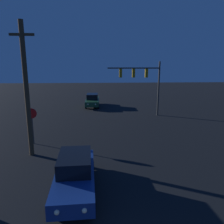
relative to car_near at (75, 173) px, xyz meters
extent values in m
cube|color=navy|center=(0.00, -0.06, -0.17)|extent=(1.86, 4.70, 0.61)
cube|color=black|center=(-0.01, 0.17, 0.47)|extent=(1.50, 2.19, 0.66)
cylinder|color=black|center=(0.83, -1.46, -0.47)|extent=(0.21, 0.68, 0.68)
cylinder|color=black|center=(-0.70, -1.53, -0.47)|extent=(0.21, 0.68, 0.68)
cylinder|color=black|center=(0.70, 1.41, -0.47)|extent=(0.21, 0.68, 0.68)
cylinder|color=black|center=(-0.82, 1.34, -0.47)|extent=(0.21, 0.68, 0.68)
sphere|color=#F9EFC6|center=(0.56, -2.37, -0.10)|extent=(0.18, 0.18, 0.18)
sphere|color=#F9EFC6|center=(-0.35, -2.41, -0.10)|extent=(0.18, 0.18, 0.18)
cube|color=#1E4728|center=(0.18, 19.20, -0.17)|extent=(1.67, 4.63, 0.61)
cube|color=black|center=(0.18, 19.43, 0.47)|extent=(1.41, 2.13, 0.66)
cylinder|color=black|center=(0.94, 17.76, -0.47)|extent=(0.18, 0.68, 0.68)
cylinder|color=black|center=(-0.59, 17.76, -0.47)|extent=(0.18, 0.68, 0.68)
cylinder|color=black|center=(0.95, 20.63, -0.47)|extent=(0.18, 0.68, 0.68)
cylinder|color=black|center=(-0.58, 20.63, -0.47)|extent=(0.18, 0.68, 0.68)
sphere|color=#F9EFC6|center=(0.63, 16.86, -0.10)|extent=(0.18, 0.18, 0.18)
sphere|color=#F9EFC6|center=(-0.28, 16.86, -0.10)|extent=(0.18, 0.18, 0.18)
cylinder|color=#2D2D2D|center=(7.36, 13.87, 2.04)|extent=(0.18, 0.18, 5.71)
cube|color=#2D2D2D|center=(4.67, 13.87, 4.21)|extent=(5.39, 0.12, 0.12)
cube|color=#A57F14|center=(6.01, 13.87, 3.70)|extent=(0.28, 0.28, 0.90)
cylinder|color=orange|center=(6.01, 13.72, 3.91)|extent=(0.20, 0.02, 0.20)
cube|color=#A57F14|center=(4.67, 13.87, 3.70)|extent=(0.28, 0.28, 0.90)
cylinder|color=orange|center=(4.67, 13.72, 3.91)|extent=(0.20, 0.02, 0.20)
cube|color=#A57F14|center=(3.32, 13.87, 3.70)|extent=(0.28, 0.28, 0.90)
cylinder|color=orange|center=(3.32, 13.72, 3.91)|extent=(0.20, 0.02, 0.20)
cylinder|color=#2D2D2D|center=(-3.53, 5.94, 0.46)|extent=(0.07, 0.07, 2.55)
cylinder|color=red|center=(-3.53, 5.92, 1.38)|extent=(0.71, 0.03, 0.71)
cylinder|color=#4C3823|center=(-3.10, 4.01, 3.12)|extent=(0.28, 0.28, 7.86)
cube|color=#4C3823|center=(-3.10, 4.01, 6.26)|extent=(1.34, 0.14, 0.14)
camera|label=1|loc=(1.12, -8.83, 4.75)|focal=35.00mm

